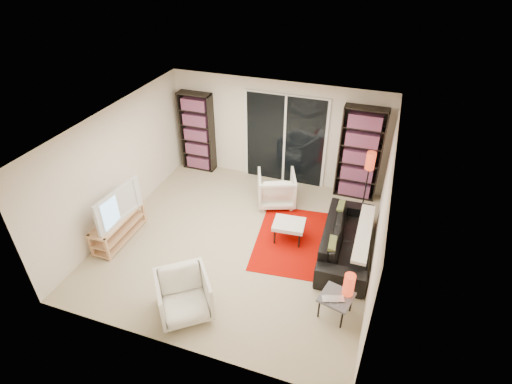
% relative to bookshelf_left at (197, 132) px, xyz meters
% --- Properties ---
extents(floor, '(5.00, 5.00, 0.00)m').
position_rel_bookshelf_left_xyz_m(floor, '(1.95, -2.33, -0.98)').
color(floor, tan).
rests_on(floor, ground).
extents(wall_back, '(5.00, 0.02, 2.40)m').
position_rel_bookshelf_left_xyz_m(wall_back, '(1.95, 0.17, 0.22)').
color(wall_back, silver).
rests_on(wall_back, ground).
extents(wall_front, '(5.00, 0.02, 2.40)m').
position_rel_bookshelf_left_xyz_m(wall_front, '(1.95, -4.83, 0.22)').
color(wall_front, silver).
rests_on(wall_front, ground).
extents(wall_left, '(0.02, 5.00, 2.40)m').
position_rel_bookshelf_left_xyz_m(wall_left, '(-0.55, -2.33, 0.22)').
color(wall_left, silver).
rests_on(wall_left, ground).
extents(wall_right, '(0.02, 5.00, 2.40)m').
position_rel_bookshelf_left_xyz_m(wall_right, '(4.45, -2.33, 0.22)').
color(wall_right, silver).
rests_on(wall_right, ground).
extents(ceiling, '(5.00, 5.00, 0.02)m').
position_rel_bookshelf_left_xyz_m(ceiling, '(1.95, -2.33, 1.42)').
color(ceiling, white).
rests_on(ceiling, wall_back).
extents(sliding_door, '(1.92, 0.08, 2.16)m').
position_rel_bookshelf_left_xyz_m(sliding_door, '(2.15, 0.13, 0.07)').
color(sliding_door, white).
rests_on(sliding_door, ground).
extents(bookshelf_left, '(0.80, 0.30, 1.95)m').
position_rel_bookshelf_left_xyz_m(bookshelf_left, '(0.00, 0.00, 0.00)').
color(bookshelf_left, black).
rests_on(bookshelf_left, ground).
extents(bookshelf_right, '(0.90, 0.30, 2.10)m').
position_rel_bookshelf_left_xyz_m(bookshelf_right, '(3.85, -0.00, 0.07)').
color(bookshelf_right, black).
rests_on(bookshelf_right, ground).
extents(tv_stand, '(0.41, 1.27, 0.50)m').
position_rel_bookshelf_left_xyz_m(tv_stand, '(-0.26, -3.03, -0.71)').
color(tv_stand, tan).
rests_on(tv_stand, floor).
extents(tv, '(0.27, 1.16, 0.66)m').
position_rel_bookshelf_left_xyz_m(tv, '(-0.24, -3.03, -0.14)').
color(tv, black).
rests_on(tv, tv_stand).
extents(rug, '(1.72, 2.19, 0.01)m').
position_rel_bookshelf_left_xyz_m(rug, '(3.00, -1.97, -0.97)').
color(rug, '#A90800').
rests_on(rug, floor).
extents(sofa, '(0.92, 2.21, 0.64)m').
position_rel_bookshelf_left_xyz_m(sofa, '(3.96, -2.01, -0.66)').
color(sofa, black).
rests_on(sofa, floor).
extents(armchair_back, '(1.02, 1.03, 0.74)m').
position_rel_bookshelf_left_xyz_m(armchair_back, '(2.27, -0.86, -0.61)').
color(armchair_back, silver).
rests_on(armchair_back, floor).
extents(armchair_front, '(1.11, 1.11, 0.73)m').
position_rel_bookshelf_left_xyz_m(armchair_front, '(1.77, -4.22, -0.61)').
color(armchair_front, silver).
rests_on(armchair_front, floor).
extents(ottoman, '(0.63, 0.53, 0.40)m').
position_rel_bookshelf_left_xyz_m(ottoman, '(2.85, -1.98, -0.63)').
color(ottoman, silver).
rests_on(ottoman, floor).
extents(side_table, '(0.57, 0.57, 0.40)m').
position_rel_bookshelf_left_xyz_m(side_table, '(4.01, -3.50, -0.62)').
color(side_table, '#4F4F55').
rests_on(side_table, floor).
extents(laptop, '(0.38, 0.31, 0.03)m').
position_rel_bookshelf_left_xyz_m(laptop, '(3.98, -3.62, -0.56)').
color(laptop, silver).
rests_on(laptop, side_table).
extents(table_lamp, '(0.17, 0.17, 0.38)m').
position_rel_bookshelf_left_xyz_m(table_lamp, '(4.15, -3.38, -0.38)').
color(table_lamp, red).
rests_on(table_lamp, side_table).
extents(floor_lamp, '(0.21, 0.21, 1.38)m').
position_rel_bookshelf_left_xyz_m(floor_lamp, '(4.10, -0.50, 0.08)').
color(floor_lamp, black).
rests_on(floor_lamp, floor).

